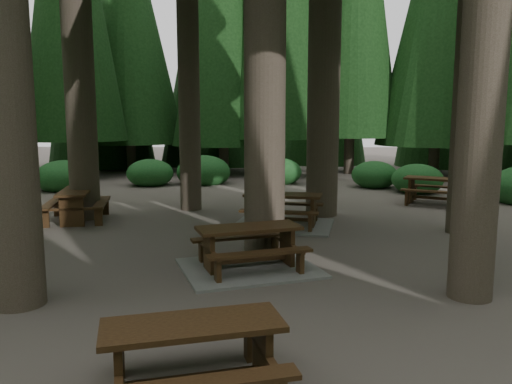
{
  "coord_description": "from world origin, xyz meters",
  "views": [
    {
      "loc": [
        0.91,
        -9.99,
        2.72
      ],
      "look_at": [
        0.6,
        1.15,
        1.1
      ],
      "focal_mm": 35.0,
      "sensor_mm": 36.0,
      "label": 1
    }
  ],
  "objects_px": {
    "picnic_table_e": "(193,347)",
    "picnic_table_d": "(437,187)",
    "picnic_table_c": "(283,215)",
    "picnic_table_b": "(76,200)",
    "picnic_table_a": "(249,255)"
  },
  "relations": [
    {
      "from": "picnic_table_b",
      "to": "picnic_table_d",
      "type": "height_order",
      "value": "picnic_table_d"
    },
    {
      "from": "picnic_table_a",
      "to": "picnic_table_b",
      "type": "distance_m",
      "value": 6.49
    },
    {
      "from": "picnic_table_b",
      "to": "picnic_table_c",
      "type": "height_order",
      "value": "picnic_table_b"
    },
    {
      "from": "picnic_table_e",
      "to": "picnic_table_d",
      "type": "bearing_deg",
      "value": 45.74
    },
    {
      "from": "picnic_table_a",
      "to": "picnic_table_b",
      "type": "height_order",
      "value": "picnic_table_b"
    },
    {
      "from": "picnic_table_c",
      "to": "picnic_table_e",
      "type": "distance_m",
      "value": 8.07
    },
    {
      "from": "picnic_table_c",
      "to": "picnic_table_e",
      "type": "xyz_separation_m",
      "value": [
        -1.09,
        -7.99,
        0.21
      ]
    },
    {
      "from": "picnic_table_c",
      "to": "picnic_table_d",
      "type": "xyz_separation_m",
      "value": [
        5.05,
        3.48,
        0.28
      ]
    },
    {
      "from": "picnic_table_b",
      "to": "picnic_table_d",
      "type": "distance_m",
      "value": 11.01
    },
    {
      "from": "picnic_table_d",
      "to": "picnic_table_e",
      "type": "xyz_separation_m",
      "value": [
        -6.14,
        -11.47,
        -0.07
      ]
    },
    {
      "from": "picnic_table_d",
      "to": "picnic_table_c",
      "type": "bearing_deg",
      "value": -118.7
    },
    {
      "from": "picnic_table_b",
      "to": "picnic_table_c",
      "type": "xyz_separation_m",
      "value": [
        5.56,
        -0.54,
        -0.27
      ]
    },
    {
      "from": "picnic_table_b",
      "to": "picnic_table_c",
      "type": "distance_m",
      "value": 5.59
    },
    {
      "from": "picnic_table_c",
      "to": "picnic_table_d",
      "type": "height_order",
      "value": "picnic_table_d"
    },
    {
      "from": "picnic_table_d",
      "to": "picnic_table_e",
      "type": "height_order",
      "value": "picnic_table_d"
    }
  ]
}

